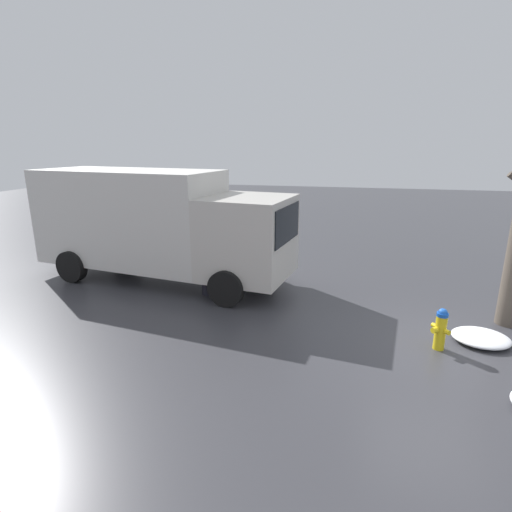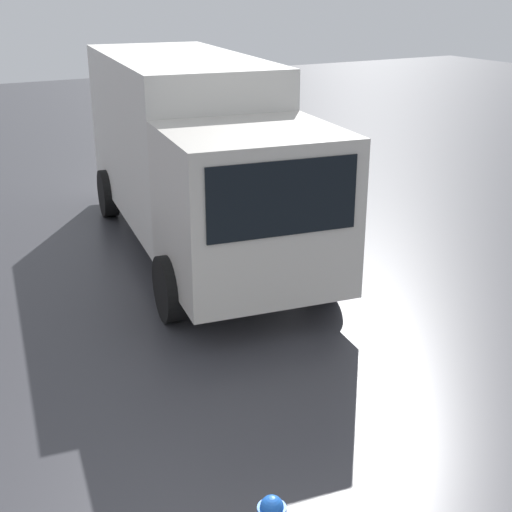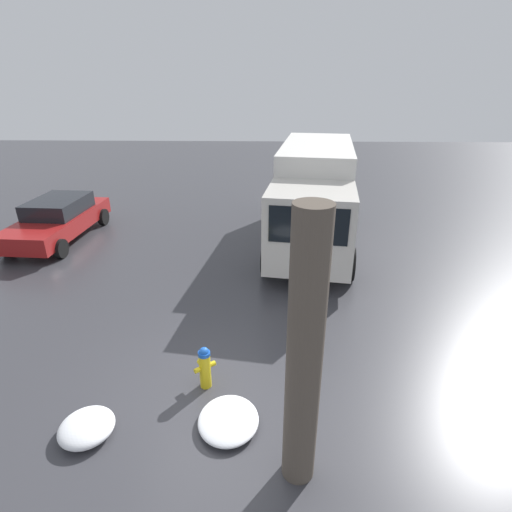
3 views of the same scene
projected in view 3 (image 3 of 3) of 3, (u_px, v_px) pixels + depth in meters
name	position (u px, v px, depth m)	size (l,w,h in m)	color
ground_plane	(206.00, 385.00, 7.20)	(60.00, 60.00, 0.00)	#38383D
fire_hydrant	(205.00, 366.00, 7.03)	(0.35, 0.38, 0.83)	yellow
tree_trunk	(304.00, 358.00, 4.84)	(0.68, 0.45, 3.93)	brown
delivery_truck	(314.00, 193.00, 12.89)	(7.55, 3.33, 3.10)	beige
pedestrian	(290.00, 232.00, 11.61)	(0.39, 0.39, 1.78)	#23232D
parked_car	(58.00, 219.00, 13.52)	(4.55, 2.13, 1.36)	maroon
snow_pile_by_hydrant	(228.00, 420.00, 6.36)	(1.09, 0.97, 0.19)	white
snow_pile_curbside	(87.00, 427.00, 6.18)	(0.87, 0.85, 0.26)	white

